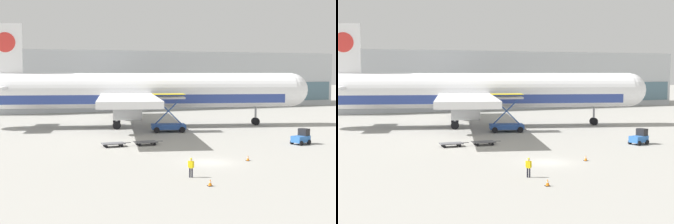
# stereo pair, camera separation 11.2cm
# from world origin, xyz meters

# --- Properties ---
(ground_plane) EXTENTS (400.00, 400.00, 0.00)m
(ground_plane) POSITION_xyz_m (0.00, 0.00, 0.00)
(ground_plane) COLOR #9E9B93
(terminal_building) EXTENTS (90.00, 18.20, 14.00)m
(terminal_building) POSITION_xyz_m (22.15, 70.84, 6.99)
(terminal_building) COLOR #B2B7BC
(terminal_building) RESTS_ON ground_plane
(airplane_main) EXTENTS (56.98, 48.48, 17.00)m
(airplane_main) POSITION_xyz_m (1.91, 32.07, 5.84)
(airplane_main) COLOR white
(airplane_main) RESTS_ON ground_plane
(scissor_lift_loader) EXTENTS (5.78, 4.45, 5.85)m
(scissor_lift_loader) POSITION_xyz_m (4.60, 24.19, 2.20)
(scissor_lift_loader) COLOR #284C99
(scissor_lift_loader) RESTS_ON ground_plane
(baggage_tug_mid) EXTENTS (2.74, 2.20, 2.00)m
(baggage_tug_mid) POSITION_xyz_m (16.19, 6.58, 0.88)
(baggage_tug_mid) COLOR #2D66B7
(baggage_tug_mid) RESTS_ON ground_plane
(baggage_dolly_lead) EXTENTS (3.71, 1.53, 0.48)m
(baggage_dolly_lead) POSITION_xyz_m (-6.91, 13.16, 0.39)
(baggage_dolly_lead) COLOR #56565B
(baggage_dolly_lead) RESTS_ON ground_plane
(baggage_dolly_second) EXTENTS (3.71, 1.53, 0.48)m
(baggage_dolly_second) POSITION_xyz_m (-2.73, 12.98, 0.39)
(baggage_dolly_second) COLOR #56565B
(baggage_dolly_second) RESTS_ON ground_plane
(ground_crew_near) EXTENTS (0.46, 0.40, 1.76)m
(ground_crew_near) POSITION_xyz_m (-4.55, -5.49, 1.04)
(ground_crew_near) COLOR black
(ground_crew_near) RESTS_ON ground_plane
(traffic_cone_near) EXTENTS (0.40, 0.40, 0.59)m
(traffic_cone_near) POSITION_xyz_m (-4.31, -8.89, 0.29)
(traffic_cone_near) COLOR black
(traffic_cone_near) RESTS_ON ground_plane
(traffic_cone_far) EXTENTS (0.40, 0.40, 0.56)m
(traffic_cone_far) POSITION_xyz_m (4.10, -0.63, 0.27)
(traffic_cone_far) COLOR black
(traffic_cone_far) RESTS_ON ground_plane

